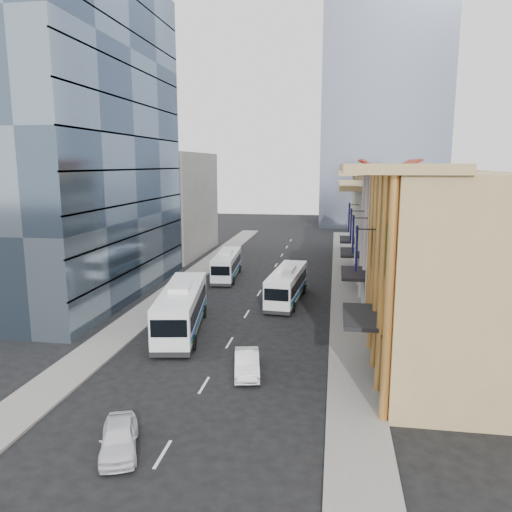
% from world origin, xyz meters
% --- Properties ---
extents(ground, '(200.00, 200.00, 0.00)m').
position_xyz_m(ground, '(0.00, 0.00, 0.00)').
color(ground, black).
rests_on(ground, ground).
extents(sidewalk_right, '(3.00, 90.00, 0.15)m').
position_xyz_m(sidewalk_right, '(8.50, 22.00, 0.07)').
color(sidewalk_right, slate).
rests_on(sidewalk_right, ground).
extents(sidewalk_left, '(3.00, 90.00, 0.15)m').
position_xyz_m(sidewalk_left, '(-8.50, 22.00, 0.07)').
color(sidewalk_left, slate).
rests_on(sidewalk_left, ground).
extents(shophouse_tan, '(8.00, 14.00, 12.00)m').
position_xyz_m(shophouse_tan, '(14.00, 5.00, 6.00)').
color(shophouse_tan, tan).
rests_on(shophouse_tan, ground).
extents(shophouse_red, '(8.00, 10.00, 12.00)m').
position_xyz_m(shophouse_red, '(14.00, 17.00, 6.00)').
color(shophouse_red, maroon).
rests_on(shophouse_red, ground).
extents(shophouse_cream_near, '(8.00, 9.00, 10.00)m').
position_xyz_m(shophouse_cream_near, '(14.00, 26.50, 5.00)').
color(shophouse_cream_near, beige).
rests_on(shophouse_cream_near, ground).
extents(shophouse_cream_mid, '(8.00, 9.00, 10.00)m').
position_xyz_m(shophouse_cream_mid, '(14.00, 35.50, 5.00)').
color(shophouse_cream_mid, beige).
rests_on(shophouse_cream_mid, ground).
extents(shophouse_cream_far, '(8.00, 12.00, 11.00)m').
position_xyz_m(shophouse_cream_far, '(14.00, 46.00, 5.50)').
color(shophouse_cream_far, beige).
rests_on(shophouse_cream_far, ground).
extents(office_tower, '(12.00, 26.00, 30.00)m').
position_xyz_m(office_tower, '(-17.00, 19.00, 15.00)').
color(office_tower, '#3B4B5E').
rests_on(office_tower, ground).
extents(office_block_far, '(10.00, 18.00, 14.00)m').
position_xyz_m(office_block_far, '(-16.00, 42.00, 7.00)').
color(office_block_far, gray).
rests_on(office_block_far, ground).
extents(bus_left_near, '(4.56, 11.89, 3.72)m').
position_xyz_m(bus_left_near, '(-4.02, 9.78, 1.86)').
color(bus_left_near, white).
rests_on(bus_left_near, ground).
extents(bus_left_far, '(2.98, 9.75, 3.08)m').
position_xyz_m(bus_left_far, '(-4.56, 28.04, 1.54)').
color(bus_left_far, silver).
rests_on(bus_left_far, ground).
extents(bus_right, '(3.15, 10.26, 3.24)m').
position_xyz_m(bus_right, '(2.97, 19.47, 1.62)').
color(bus_right, white).
rests_on(bus_right, ground).
extents(sedan_left, '(2.87, 4.23, 1.33)m').
position_xyz_m(sedan_left, '(-1.94, -6.11, 0.67)').
color(sedan_left, white).
rests_on(sedan_left, ground).
extents(sedan_right, '(2.21, 4.34, 1.37)m').
position_xyz_m(sedan_right, '(2.16, 2.93, 0.68)').
color(sedan_right, white).
rests_on(sedan_right, ground).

